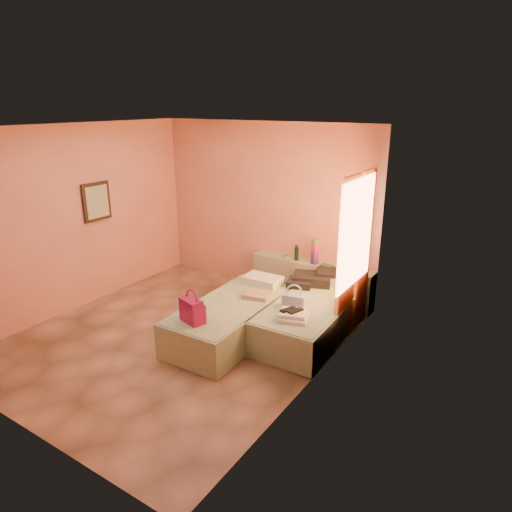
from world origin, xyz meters
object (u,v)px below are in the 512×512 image
at_px(blue_handbag, 294,302).
at_px(bed_right, 312,318).
at_px(water_bottle, 297,253).
at_px(headboard_ledge, 311,281).
at_px(green_book, 327,266).
at_px(flower_vase, 353,264).
at_px(towel_stack, 294,316).
at_px(bed_left, 232,319).
at_px(magenta_handbag, 192,310).

bearing_deg(blue_handbag, bed_right, 59.02).
bearing_deg(water_bottle, headboard_ledge, 8.71).
height_order(bed_right, green_book, green_book).
height_order(flower_vase, towel_stack, flower_vase).
height_order(bed_left, water_bottle, water_bottle).
bearing_deg(green_book, flower_vase, 13.85).
bearing_deg(headboard_ledge, bed_right, -63.43).
height_order(headboard_ledge, bed_left, headboard_ledge).
distance_m(headboard_ledge, magenta_handbag, 2.46).
height_order(bed_left, flower_vase, flower_vase).
bearing_deg(headboard_ledge, towel_stack, -71.17).
relative_size(water_bottle, magenta_handbag, 0.76).
height_order(bed_left, towel_stack, towel_stack).
xyz_separation_m(bed_right, magenta_handbag, (-0.98, -1.35, 0.40)).
bearing_deg(flower_vase, towel_stack, -94.71).
xyz_separation_m(bed_left, flower_vase, (1.08, 1.64, 0.53)).
distance_m(bed_right, water_bottle, 1.38).
bearing_deg(flower_vase, headboard_ledge, 175.53).
bearing_deg(towel_stack, magenta_handbag, -145.03).
bearing_deg(blue_handbag, flower_vase, 65.02).
bearing_deg(water_bottle, magenta_handbag, -94.74).
relative_size(headboard_ledge, water_bottle, 8.24).
height_order(bed_left, magenta_handbag, magenta_handbag).
xyz_separation_m(bed_right, blue_handbag, (-0.11, -0.33, 0.35)).
xyz_separation_m(headboard_ledge, bed_left, (-0.38, -1.69, -0.08)).
xyz_separation_m(headboard_ledge, bed_right, (0.52, -1.05, -0.08)).
distance_m(blue_handbag, towel_stack, 0.34).
height_order(green_book, towel_stack, green_book).
xyz_separation_m(bed_right, water_bottle, (-0.79, 1.01, 0.52)).
height_order(green_book, blue_handbag, blue_handbag).
relative_size(bed_left, bed_right, 1.00).
relative_size(flower_vase, towel_stack, 0.74).
bearing_deg(bed_right, green_book, 102.14).
xyz_separation_m(headboard_ledge, water_bottle, (-0.26, -0.04, 0.45)).
relative_size(bed_left, flower_vase, 7.71).
height_order(flower_vase, blue_handbag, flower_vase).
distance_m(green_book, towel_stack, 1.64).
bearing_deg(green_book, blue_handbag, -72.16).
distance_m(green_book, magenta_handbag, 2.44).
bearing_deg(water_bottle, green_book, -2.83).
height_order(water_bottle, flower_vase, flower_vase).
distance_m(flower_vase, towel_stack, 1.64).
bearing_deg(blue_handbag, water_bottle, 104.07).
bearing_deg(water_bottle, flower_vase, -0.89).
bearing_deg(blue_handbag, green_book, 83.01).
xyz_separation_m(headboard_ledge, magenta_handbag, (-0.46, -2.40, 0.33)).
relative_size(bed_right, green_book, 11.09).
bearing_deg(bed_left, water_bottle, 84.46).
bearing_deg(bed_left, towel_stack, -0.67).
bearing_deg(water_bottle, towel_stack, -63.00).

